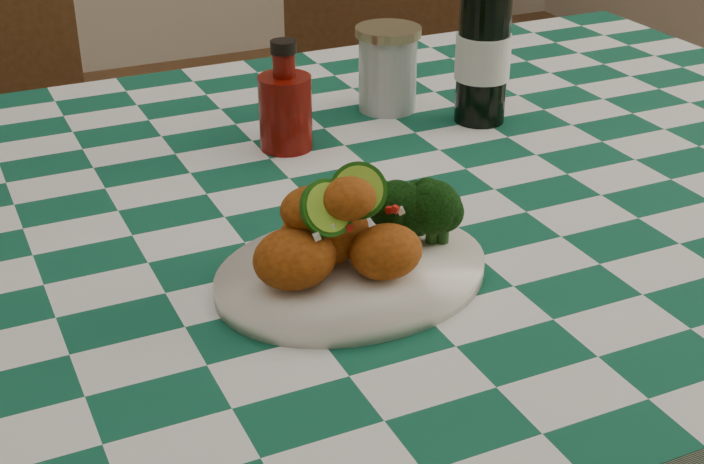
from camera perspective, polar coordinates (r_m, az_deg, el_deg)
name	(u,v)px	position (r m, az deg, el deg)	size (l,w,h in m)	color
plate	(352,274)	(0.95, 0.00, -2.47)	(0.27, 0.21, 0.02)	white
fried_chicken_pile	(344,224)	(0.92, -0.48, 0.47)	(0.15, 0.11, 0.09)	#A64A10
broccoli_side	(424,215)	(0.97, 4.20, 1.01)	(0.09, 0.09, 0.06)	black
ketchup_bottle	(285,96)	(1.23, -3.92, 7.92)	(0.07, 0.07, 0.14)	#650B05
mason_jar	(388,69)	(1.37, 2.09, 9.47)	(0.09, 0.09, 0.12)	#B2BCBA
beer_bottle	(484,32)	(1.32, 7.71, 11.44)	(0.07, 0.07, 0.24)	black
wooden_chair_right	(393,164)	(1.98, 2.41, 3.97)	(0.43, 0.46, 0.95)	#472814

